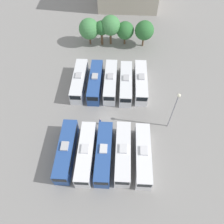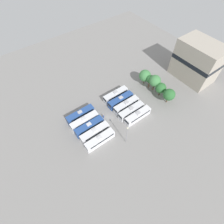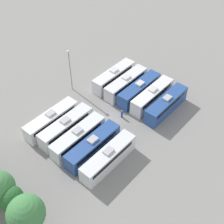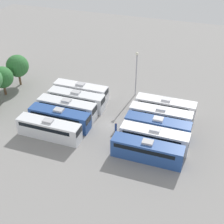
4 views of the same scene
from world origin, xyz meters
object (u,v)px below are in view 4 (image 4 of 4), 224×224
bus_0 (147,150)px  tree_3 (2,77)px  bus_5 (49,129)px  bus_6 (59,118)px  bus_3 (160,116)px  tree_4 (17,66)px  bus_2 (157,127)px  bus_7 (67,108)px  bus_9 (81,91)px  bus_4 (165,107)px  bus_1 (154,137)px  bus_8 (76,99)px  light_pole (136,67)px  worker_person (116,127)px

bus_0 → tree_3: bearing=73.6°
bus_5 → bus_6: same height
bus_3 → tree_4: 31.39m
bus_6 → bus_5: bearing=178.0°
bus_0 → bus_2: (6.32, -0.15, 0.00)m
bus_7 → bus_9: same height
bus_3 → bus_9: (3.40, 16.46, 0.00)m
bus_5 → bus_3: bearing=-59.4°
bus_5 → bus_9: (12.96, 0.28, 0.00)m
bus_0 → bus_7: bearing=68.2°
bus_3 → bus_5: (-9.56, 16.18, 0.00)m
bus_4 → bus_0: bearing=179.4°
bus_6 → tree_3: (5.94, 15.39, 2.14)m
bus_2 → tree_3: (2.94, 31.65, 2.14)m
bus_2 → tree_4: (7.54, 31.17, 2.64)m
bus_1 → bus_4: same height
tree_4 → bus_0: bearing=-114.1°
bus_7 → bus_9: (6.36, 0.21, 0.00)m
bus_5 → bus_9: bearing=1.3°
bus_8 → bus_4: bearing=-79.4°
bus_6 → tree_4: size_ratio=1.61×
light_pole → tree_3: (-8.59, 24.64, -2.25)m
bus_1 → tree_3: size_ratio=1.79×
bus_3 → bus_9: size_ratio=1.00×
bus_1 → bus_6: size_ratio=1.00×
bus_7 → bus_8: size_ratio=1.00×
bus_7 → tree_3: 15.59m
bus_5 → bus_9: size_ratio=1.00×
bus_1 → bus_6: bearing=90.1°
bus_8 → bus_2: bearing=-102.0°
bus_0 → tree_4: size_ratio=1.61×
bus_1 → tree_4: bearing=71.5°
bus_5 → tree_4: size_ratio=1.61×
bus_2 → bus_9: (6.56, 16.66, 0.00)m
worker_person → light_pole: size_ratio=0.19×
bus_9 → tree_3: bearing=103.6°
light_pole → bus_9: bearing=117.3°
bus_0 → bus_4: same height
bus_1 → bus_7: same height
bus_1 → tree_4: 33.13m
bus_6 → tree_4: (10.54, 14.91, 2.64)m
bus_2 → bus_8: 16.52m
bus_0 → light_pole: bearing=21.0°
bus_4 → bus_9: (0.10, 16.64, 0.00)m
bus_2 → bus_8: bearing=78.0°
bus_5 → tree_3: tree_3 is taller
bus_2 → bus_6: size_ratio=1.00×
bus_2 → worker_person: bearing=100.2°
bus_5 → bus_7: same height
bus_5 → light_pole: 20.70m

